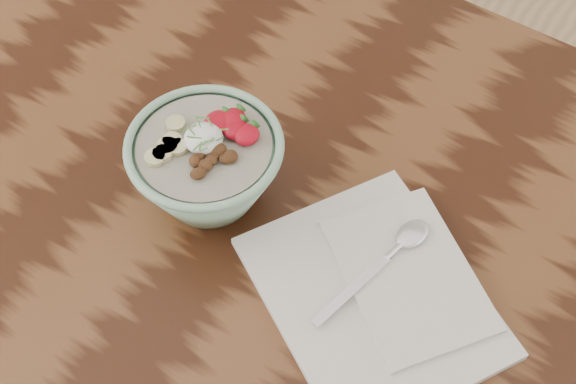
{
  "coord_description": "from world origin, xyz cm",
  "views": [
    {
      "loc": [
        34.91,
        -48.42,
        158.04
      ],
      "look_at": [
        6.37,
        -6.43,
        86.14
      ],
      "focal_mm": 50.0,
      "sensor_mm": 36.0,
      "label": 1
    }
  ],
  "objects": [
    {
      "name": "table",
      "position": [
        0.0,
        0.0,
        65.7
      ],
      "size": [
        160.0,
        90.0,
        75.0
      ],
      "color": "#32170C",
      "rests_on": "ground"
    },
    {
      "name": "breakfast_bowl",
      "position": [
        -5.78,
        -5.86,
        81.38
      ],
      "size": [
        18.81,
        18.81,
        12.28
      ],
      "rotation": [
        0.0,
        0.0,
        -0.12
      ],
      "color": "#8ABA9A",
      "rests_on": "table"
    },
    {
      "name": "napkin",
      "position": [
        19.01,
        -6.02,
        75.73
      ],
      "size": [
        35.92,
        33.79,
        1.75
      ],
      "rotation": [
        0.0,
        0.0,
        -0.51
      ],
      "color": "silver",
      "rests_on": "table"
    },
    {
      "name": "spoon",
      "position": [
        18.0,
        -0.55,
        77.16
      ],
      "size": [
        5.88,
        19.22,
        1.0
      ],
      "rotation": [
        0.0,
        0.0,
        -0.2
      ],
      "color": "silver",
      "rests_on": "napkin"
    }
  ]
}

